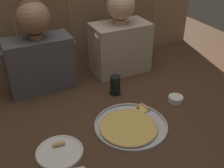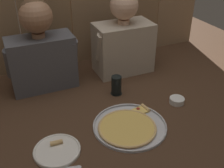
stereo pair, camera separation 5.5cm
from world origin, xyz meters
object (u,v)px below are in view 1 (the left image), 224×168
object	(u,v)px
drinking_glass	(115,85)
diner_left	(38,50)
dinner_plate	(60,152)
dipping_bowl	(176,99)
pizza_tray	(130,126)
diner_right	(120,37)

from	to	relation	value
drinking_glass	diner_left	bearing A→B (deg)	145.12
dinner_plate	dipping_bowl	xyz separation A→B (m)	(0.77, 0.11, 0.01)
dipping_bowl	diner_left	world-z (taller)	diner_left
pizza_tray	drinking_glass	world-z (taller)	drinking_glass
dipping_bowl	diner_right	distance (m)	0.59
drinking_glass	diner_right	bearing A→B (deg)	57.36
dipping_bowl	drinking_glass	bearing A→B (deg)	140.13
dinner_plate	dipping_bowl	bearing A→B (deg)	8.40
drinking_glass	dipping_bowl	xyz separation A→B (m)	(0.30, -0.25, -0.04)
dinner_plate	diner_right	xyz separation A→B (m)	(0.66, 0.64, 0.25)
pizza_tray	diner_left	world-z (taller)	diner_left
dinner_plate	diner_right	bearing A→B (deg)	44.20
drinking_glass	diner_right	world-z (taller)	diner_right
dinner_plate	diner_left	size ratio (longest dim) A/B	0.39
pizza_tray	diner_right	bearing A→B (deg)	67.34
dinner_plate	diner_left	distance (m)	0.70
dinner_plate	dipping_bowl	distance (m)	0.78
pizza_tray	dinner_plate	bearing A→B (deg)	-176.89
drinking_glass	dipping_bowl	distance (m)	0.39
dinner_plate	pizza_tray	bearing A→B (deg)	3.11
pizza_tray	diner_left	distance (m)	0.74
pizza_tray	dipping_bowl	size ratio (longest dim) A/B	4.43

